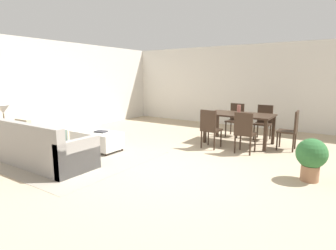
# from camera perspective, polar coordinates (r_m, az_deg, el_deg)

# --- Properties ---
(ground_plane) EXTENTS (10.80, 10.80, 0.00)m
(ground_plane) POSITION_cam_1_polar(r_m,az_deg,el_deg) (5.22, -0.76, -8.67)
(ground_plane) COLOR tan
(wall_back) EXTENTS (9.00, 0.12, 2.70)m
(wall_back) POSITION_cam_1_polar(r_m,az_deg,el_deg) (9.50, 16.60, 7.80)
(wall_back) COLOR silver
(wall_back) RESTS_ON ground_plane
(wall_left) EXTENTS (0.12, 11.00, 2.70)m
(wall_left) POSITION_cam_1_polar(r_m,az_deg,el_deg) (8.60, -24.55, 7.09)
(wall_left) COLOR silver
(wall_left) RESTS_ON ground_plane
(area_rug) EXTENTS (3.00, 2.80, 0.01)m
(area_rug) POSITION_cam_1_polar(r_m,az_deg,el_deg) (6.18, -19.08, -6.17)
(area_rug) COLOR gray
(area_rug) RESTS_ON ground_plane
(couch) EXTENTS (2.09, 0.88, 0.86)m
(couch) POSITION_cam_1_polar(r_m,az_deg,el_deg) (5.75, -24.78, -4.75)
(couch) COLOR gray
(couch) RESTS_ON ground_plane
(ottoman_table) EXTENTS (1.19, 0.59, 0.43)m
(ottoman_table) POSITION_cam_1_polar(r_m,az_deg,el_deg) (6.49, -14.70, -2.95)
(ottoman_table) COLOR silver
(ottoman_table) RESTS_ON ground_plane
(side_table) EXTENTS (0.40, 0.40, 0.56)m
(side_table) POSITION_cam_1_polar(r_m,az_deg,el_deg) (6.87, -30.92, -1.71)
(side_table) COLOR brown
(side_table) RESTS_ON ground_plane
(table_lamp) EXTENTS (0.26, 0.26, 0.52)m
(table_lamp) POSITION_cam_1_polar(r_m,az_deg,el_deg) (6.79, -31.32, 2.64)
(table_lamp) COLOR brown
(table_lamp) RESTS_ON side_table
(dining_table) EXTENTS (1.62, 0.92, 0.76)m
(dining_table) POSITION_cam_1_polar(r_m,az_deg,el_deg) (7.03, 14.75, 1.55)
(dining_table) COLOR #332319
(dining_table) RESTS_ON ground_plane
(dining_chair_near_left) EXTENTS (0.42, 0.42, 0.92)m
(dining_chair_near_left) POSITION_cam_1_polar(r_m,az_deg,el_deg) (6.42, 8.78, -0.36)
(dining_chair_near_left) COLOR #332319
(dining_chair_near_left) RESTS_ON ground_plane
(dining_chair_near_right) EXTENTS (0.41, 0.41, 0.92)m
(dining_chair_near_right) POSITION_cam_1_polar(r_m,az_deg,el_deg) (6.15, 15.76, -1.11)
(dining_chair_near_right) COLOR #332319
(dining_chair_near_right) RESTS_ON ground_plane
(dining_chair_far_left) EXTENTS (0.43, 0.43, 0.92)m
(dining_chair_far_left) POSITION_cam_1_polar(r_m,az_deg,el_deg) (7.95, 14.00, 1.49)
(dining_chair_far_left) COLOR #332319
(dining_chair_far_left) RESTS_ON ground_plane
(dining_chair_far_right) EXTENTS (0.40, 0.40, 0.92)m
(dining_chair_far_right) POSITION_cam_1_polar(r_m,az_deg,el_deg) (7.73, 19.46, 0.97)
(dining_chair_far_right) COLOR #332319
(dining_chair_far_right) RESTS_ON ground_plane
(dining_chair_head_east) EXTENTS (0.41, 0.41, 0.92)m
(dining_chair_head_east) POSITION_cam_1_polar(r_m,az_deg,el_deg) (6.80, 24.47, -0.58)
(dining_chair_head_east) COLOR #332319
(dining_chair_head_east) RESTS_ON ground_plane
(vase_centerpiece) EXTENTS (0.09, 0.09, 0.21)m
(vase_centerpiece) POSITION_cam_1_polar(r_m,az_deg,el_deg) (7.06, 14.64, 3.23)
(vase_centerpiece) COLOR #B26659
(vase_centerpiece) RESTS_ON dining_table
(book_on_ottoman) EXTENTS (0.29, 0.24, 0.03)m
(book_on_ottoman) POSITION_cam_1_polar(r_m,az_deg,el_deg) (6.34, -13.90, -1.34)
(book_on_ottoman) COLOR #333338
(book_on_ottoman) RESTS_ON ottoman_table
(potted_plant) EXTENTS (0.48, 0.48, 0.71)m
(potted_plant) POSITION_cam_1_polar(r_m,az_deg,el_deg) (4.98, 27.88, -5.84)
(potted_plant) COLOR #996B4C
(potted_plant) RESTS_ON ground_plane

